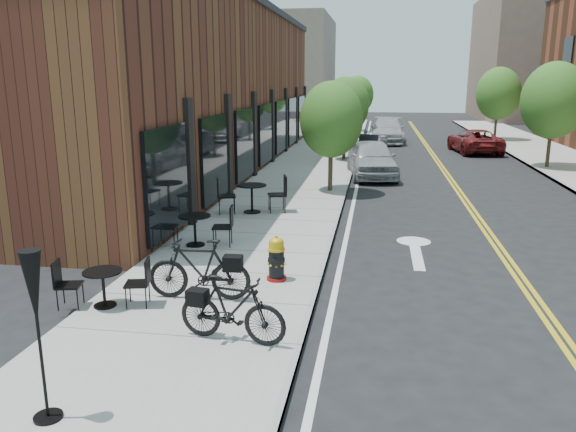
{
  "coord_description": "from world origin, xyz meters",
  "views": [
    {
      "loc": [
        1.0,
        -10.62,
        3.98
      ],
      "look_at": [
        -0.91,
        1.4,
        1.0
      ],
      "focal_mm": 35.0,
      "sensor_mm": 36.0,
      "label": 1
    }
  ],
  "objects_px": {
    "fire_hydrant": "(276,259)",
    "parked_car_a": "(372,159)",
    "bicycle_right": "(232,309)",
    "parked_car_far": "(474,141)",
    "bistro_set_a": "(103,283)",
    "bistro_set_c": "(252,194)",
    "parked_car_b": "(373,148)",
    "parked_car_c": "(387,130)",
    "patio_umbrella": "(35,300)",
    "bistro_set_b": "(195,226)",
    "bicycle_left": "(199,269)"
  },
  "relations": [
    {
      "from": "bicycle_right",
      "to": "parked_car_c",
      "type": "height_order",
      "value": "parked_car_c"
    },
    {
      "from": "bistro_set_a",
      "to": "bistro_set_c",
      "type": "xyz_separation_m",
      "value": [
        1.0,
        7.32,
        0.12
      ]
    },
    {
      "from": "parked_car_b",
      "to": "parked_car_c",
      "type": "height_order",
      "value": "parked_car_c"
    },
    {
      "from": "bistro_set_c",
      "to": "parked_car_a",
      "type": "bearing_deg",
      "value": 49.52
    },
    {
      "from": "bistro_set_b",
      "to": "parked_car_a",
      "type": "height_order",
      "value": "parked_car_a"
    },
    {
      "from": "bicycle_left",
      "to": "bistro_set_b",
      "type": "xyz_separation_m",
      "value": [
        -1.14,
        3.2,
        -0.08
      ]
    },
    {
      "from": "bicycle_right",
      "to": "patio_umbrella",
      "type": "bearing_deg",
      "value": 153.45
    },
    {
      "from": "bicycle_right",
      "to": "patio_umbrella",
      "type": "xyz_separation_m",
      "value": [
        -1.64,
        -2.28,
        0.96
      ]
    },
    {
      "from": "bistro_set_b",
      "to": "parked_car_far",
      "type": "distance_m",
      "value": 22.07
    },
    {
      "from": "bicycle_left",
      "to": "parked_car_b",
      "type": "height_order",
      "value": "parked_car_b"
    },
    {
      "from": "fire_hydrant",
      "to": "parked_car_a",
      "type": "bearing_deg",
      "value": 75.52
    },
    {
      "from": "parked_car_c",
      "to": "parked_car_far",
      "type": "distance_m",
      "value": 6.45
    },
    {
      "from": "bistro_set_a",
      "to": "bistro_set_b",
      "type": "relative_size",
      "value": 0.89
    },
    {
      "from": "bicycle_right",
      "to": "parked_car_far",
      "type": "distance_m",
      "value": 25.75
    },
    {
      "from": "bistro_set_c",
      "to": "parked_car_far",
      "type": "relative_size",
      "value": 0.44
    },
    {
      "from": "fire_hydrant",
      "to": "patio_umbrella",
      "type": "xyz_separation_m",
      "value": [
        -1.82,
        -5.01,
        1.05
      ]
    },
    {
      "from": "bistro_set_c",
      "to": "bicycle_left",
      "type": "bearing_deg",
      "value": -101.56
    },
    {
      "from": "bistro_set_a",
      "to": "patio_umbrella",
      "type": "relative_size",
      "value": 0.78
    },
    {
      "from": "bistro_set_a",
      "to": "bicycle_right",
      "type": "bearing_deg",
      "value": -33.43
    },
    {
      "from": "bicycle_right",
      "to": "parked_car_a",
      "type": "relative_size",
      "value": 0.38
    },
    {
      "from": "parked_car_far",
      "to": "parked_car_c",
      "type": "bearing_deg",
      "value": -50.35
    },
    {
      "from": "bistro_set_a",
      "to": "parked_car_c",
      "type": "relative_size",
      "value": 0.3
    },
    {
      "from": "bistro_set_b",
      "to": "parked_car_b",
      "type": "bearing_deg",
      "value": 67.7
    },
    {
      "from": "fire_hydrant",
      "to": "bistro_set_c",
      "type": "relative_size",
      "value": 0.44
    },
    {
      "from": "bistro_set_c",
      "to": "parked_car_c",
      "type": "xyz_separation_m",
      "value": [
        4.2,
        20.81,
        0.1
      ]
    },
    {
      "from": "patio_umbrella",
      "to": "parked_car_far",
      "type": "distance_m",
      "value": 28.42
    },
    {
      "from": "bicycle_left",
      "to": "patio_umbrella",
      "type": "distance_m",
      "value": 3.98
    },
    {
      "from": "fire_hydrant",
      "to": "bistro_set_b",
      "type": "height_order",
      "value": "bistro_set_b"
    },
    {
      "from": "fire_hydrant",
      "to": "parked_car_far",
      "type": "relative_size",
      "value": 0.19
    },
    {
      "from": "bistro_set_b",
      "to": "bistro_set_c",
      "type": "xyz_separation_m",
      "value": [
        0.59,
        3.53,
        0.07
      ]
    },
    {
      "from": "fire_hydrant",
      "to": "bistro_set_b",
      "type": "bearing_deg",
      "value": 131.89
    },
    {
      "from": "bicycle_left",
      "to": "parked_car_far",
      "type": "distance_m",
      "value": 24.59
    },
    {
      "from": "bicycle_left",
      "to": "parked_car_far",
      "type": "height_order",
      "value": "parked_car_far"
    },
    {
      "from": "bistro_set_a",
      "to": "parked_car_b",
      "type": "height_order",
      "value": "parked_car_b"
    },
    {
      "from": "bicycle_left",
      "to": "parked_car_b",
      "type": "xyz_separation_m",
      "value": [
        2.86,
        18.77,
        -0.03
      ]
    },
    {
      "from": "patio_umbrella",
      "to": "parked_car_b",
      "type": "distance_m",
      "value": 22.87
    },
    {
      "from": "bicycle_right",
      "to": "parked_car_b",
      "type": "distance_m",
      "value": 20.4
    },
    {
      "from": "parked_car_a",
      "to": "parked_car_c",
      "type": "xyz_separation_m",
      "value": [
        0.8,
        13.28,
        -0.0
      ]
    },
    {
      "from": "patio_umbrella",
      "to": "bistro_set_a",
      "type": "bearing_deg",
      "value": 105.72
    },
    {
      "from": "bicycle_left",
      "to": "bicycle_right",
      "type": "bearing_deg",
      "value": 29.85
    },
    {
      "from": "patio_umbrella",
      "to": "parked_car_far",
      "type": "relative_size",
      "value": 0.44
    },
    {
      "from": "fire_hydrant",
      "to": "bicycle_left",
      "type": "height_order",
      "value": "bicycle_left"
    },
    {
      "from": "bicycle_left",
      "to": "patio_umbrella",
      "type": "height_order",
      "value": "patio_umbrella"
    },
    {
      "from": "parked_car_b",
      "to": "parked_car_far",
      "type": "xyz_separation_m",
      "value": [
        5.5,
        4.36,
        -0.0
      ]
    },
    {
      "from": "parked_car_a",
      "to": "bistro_set_a",
      "type": "bearing_deg",
      "value": -114.3
    },
    {
      "from": "fire_hydrant",
      "to": "bistro_set_a",
      "type": "height_order",
      "value": "fire_hydrant"
    },
    {
      "from": "fire_hydrant",
      "to": "parked_car_a",
      "type": "xyz_separation_m",
      "value": [
        1.67,
        13.07,
        0.22
      ]
    },
    {
      "from": "patio_umbrella",
      "to": "fire_hydrant",
      "type": "bearing_deg",
      "value": 70.04
    },
    {
      "from": "parked_car_b",
      "to": "parked_car_far",
      "type": "distance_m",
      "value": 7.02
    },
    {
      "from": "parked_car_a",
      "to": "bistro_set_b",
      "type": "bearing_deg",
      "value": -117.66
    }
  ]
}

